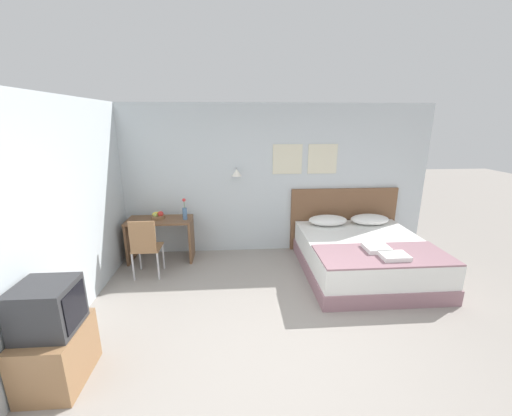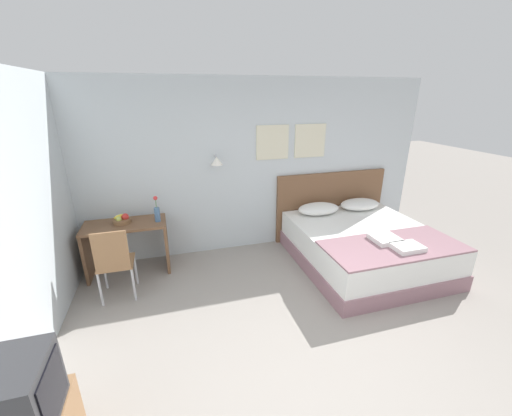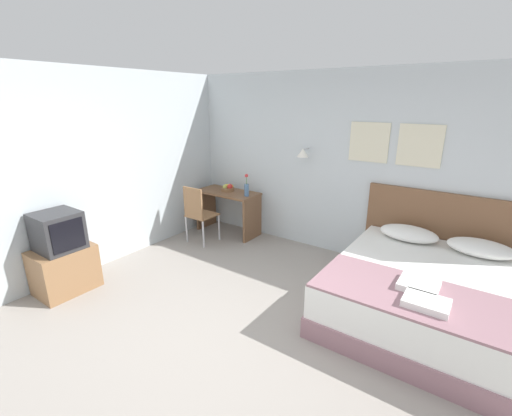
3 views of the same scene
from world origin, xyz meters
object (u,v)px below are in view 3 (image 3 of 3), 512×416
(throw_blanket, at_px, (419,296))
(flower_vase, at_px, (247,188))
(folded_towel_mid_bed, at_px, (426,303))
(desk_chair, at_px, (198,211))
(television, at_px, (58,231))
(pillow_right, at_px, (481,248))
(fruit_bowl, at_px, (228,188))
(tv_stand, at_px, (65,269))
(folded_towel_near_foot, at_px, (419,284))
(headboard, at_px, (445,238))
(desk, at_px, (228,204))
(bed, at_px, (426,296))
(pillow_left, at_px, (409,233))

(throw_blanket, xyz_separation_m, flower_vase, (-2.87, 1.29, 0.29))
(folded_towel_mid_bed, bearing_deg, throw_blanket, 119.60)
(desk_chair, relative_size, flower_vase, 2.58)
(television, bearing_deg, throw_blanket, 19.31)
(pillow_right, bearing_deg, fruit_bowl, 179.39)
(tv_stand, height_order, television, television)
(fruit_bowl, bearing_deg, folded_towel_near_foot, -20.56)
(desk_chair, distance_m, tv_stand, 2.03)
(throw_blanket, distance_m, folded_towel_mid_bed, 0.17)
(headboard, distance_m, desk, 3.32)
(folded_towel_mid_bed, xyz_separation_m, television, (-3.78, -1.15, 0.16))
(headboard, distance_m, folded_towel_near_foot, 1.49)
(throw_blanket, distance_m, folded_towel_near_foot, 0.15)
(headboard, bearing_deg, desk, -174.95)
(pillow_right, distance_m, desk_chair, 3.83)
(folded_towel_near_foot, bearing_deg, desk, 159.94)
(bed, relative_size, headboard, 1.02)
(desk_chair, relative_size, television, 1.95)
(headboard, xyz_separation_m, tv_stand, (-3.70, -2.93, -0.30))
(bed, height_order, pillow_left, pillow_left)
(bed, relative_size, pillow_left, 2.96)
(headboard, distance_m, throw_blanket, 1.63)
(throw_blanket, distance_m, television, 3.92)
(flower_vase, bearing_deg, throw_blanket, -24.27)
(pillow_right, bearing_deg, folded_towel_mid_bed, -101.48)
(pillow_left, bearing_deg, desk, -179.96)
(headboard, xyz_separation_m, flower_vase, (-2.87, -0.34, 0.29))
(bed, xyz_separation_m, fruit_bowl, (-3.34, 0.79, 0.51))
(headboard, relative_size, television, 4.09)
(flower_vase, bearing_deg, desk_chair, -130.93)
(headboard, bearing_deg, pillow_left, -142.77)
(bed, bearing_deg, throw_blanket, -90.00)
(headboard, bearing_deg, television, -141.63)
(folded_towel_near_foot, relative_size, folded_towel_mid_bed, 0.94)
(folded_towel_mid_bed, distance_m, fruit_bowl, 3.74)
(tv_stand, bearing_deg, television, -0.00)
(headboard, xyz_separation_m, television, (-3.70, -2.93, 0.20))
(folded_towel_mid_bed, bearing_deg, desk, 156.40)
(tv_stand, bearing_deg, throw_blanket, 19.29)
(desk_chair, height_order, fruit_bowl, desk_chair)
(fruit_bowl, xyz_separation_m, television, (-0.36, -2.68, -0.01))
(flower_vase, height_order, television, flower_vase)
(throw_blanket, height_order, tv_stand, throw_blanket)
(folded_towel_mid_bed, bearing_deg, desk_chair, 166.55)
(flower_vase, xyz_separation_m, television, (-0.83, -2.59, -0.10))
(pillow_left, bearing_deg, headboard, 37.23)
(desk, xyz_separation_m, tv_stand, (-0.39, -2.64, -0.23))
(folded_towel_mid_bed, bearing_deg, pillow_right, 78.52)
(folded_towel_near_foot, height_order, desk, desk)
(headboard, bearing_deg, folded_towel_near_foot, -91.17)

